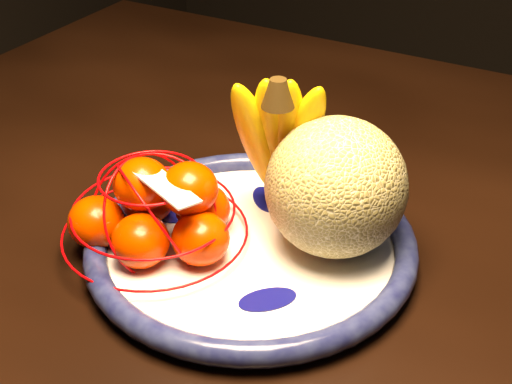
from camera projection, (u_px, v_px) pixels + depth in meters
The scene contains 6 objects.
dining_table at pixel (453, 323), 0.76m from camera, with size 1.64×1.00×0.81m.
fruit_bowl at pixel (251, 244), 0.71m from camera, with size 0.33×0.33×0.03m.
cantaloupe at pixel (336, 187), 0.68m from camera, with size 0.14×0.14×0.14m, color olive.
banana_bunch at pixel (279, 136), 0.71m from camera, with size 0.11×0.12×0.18m.
mandarin_bag at pixel (158, 212), 0.70m from camera, with size 0.21×0.21×0.12m.
price_tag at pixel (166, 186), 0.65m from camera, with size 0.07×0.03×0.00m, color white.
Camera 1 is at (0.01, -0.54, 1.26)m, focal length 50.00 mm.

